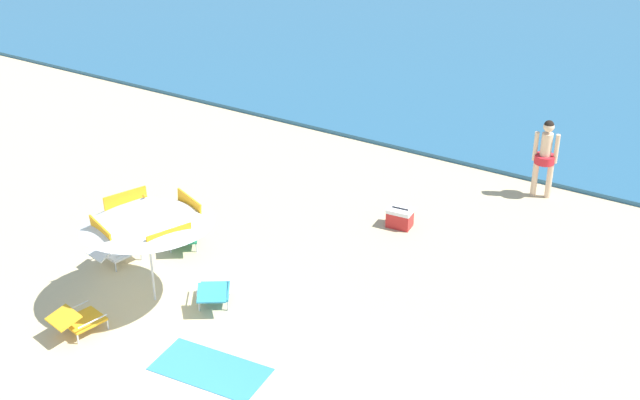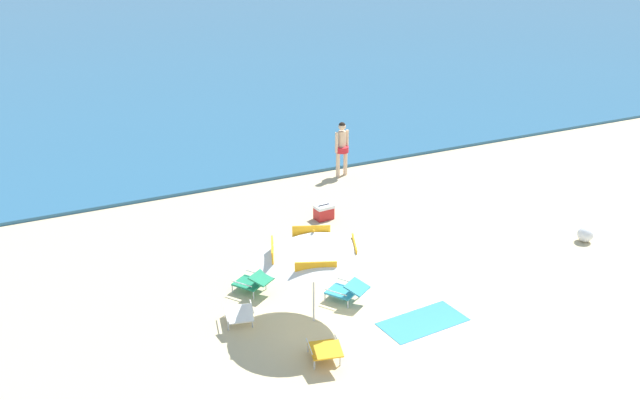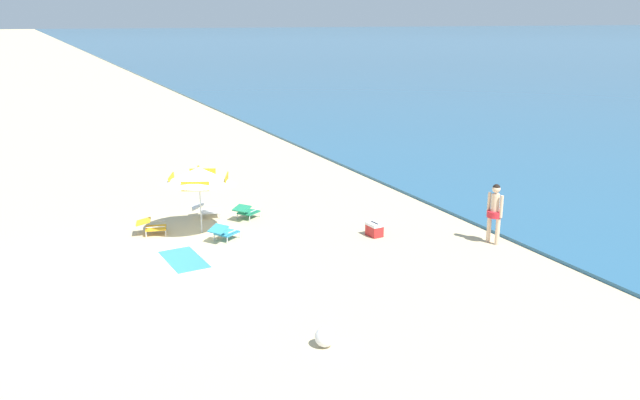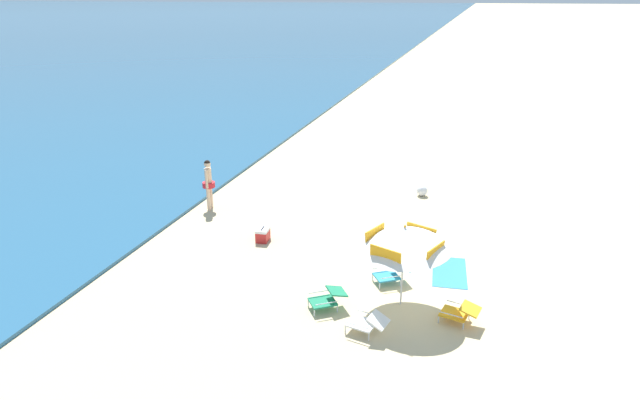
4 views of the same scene
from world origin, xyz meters
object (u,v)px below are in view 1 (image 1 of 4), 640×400
(lounge_chair_facing_sea, at_px, (114,251))
(beach_towel, at_px, (210,369))
(lounge_chair_spare_folded, at_px, (214,292))
(lounge_chair_under_umbrella, at_px, (184,236))
(lounge_chair_beside_umbrella, at_px, (77,319))
(person_standing_near_shore, at_px, (545,153))
(beach_umbrella_striped_main, at_px, (146,211))
(cooler_box, at_px, (400,218))

(lounge_chair_facing_sea, distance_m, beach_towel, 3.78)
(lounge_chair_spare_folded, bearing_deg, lounge_chair_under_umbrella, 143.21)
(lounge_chair_beside_umbrella, xyz_separation_m, person_standing_near_shore, (4.93, 8.72, 0.73))
(lounge_chair_spare_folded, relative_size, person_standing_near_shore, 0.57)
(lounge_chair_beside_umbrella, relative_size, lounge_chair_spare_folded, 0.94)
(beach_umbrella_striped_main, xyz_separation_m, cooler_box, (2.50, 4.56, -1.56))
(beach_umbrella_striped_main, bearing_deg, lounge_chair_facing_sea, 159.55)
(lounge_chair_facing_sea, xyz_separation_m, lounge_chair_spare_folded, (2.42, -0.13, 0.00))
(lounge_chair_beside_umbrella, relative_size, beach_towel, 0.53)
(lounge_chair_under_umbrella, height_order, beach_towel, lounge_chair_under_umbrella)
(lounge_chair_under_umbrella, bearing_deg, cooler_box, 42.49)
(lounge_chair_facing_sea, bearing_deg, beach_umbrella_striped_main, -20.45)
(beach_umbrella_striped_main, height_order, beach_towel, beach_umbrella_striped_main)
(beach_umbrella_striped_main, relative_size, lounge_chair_facing_sea, 3.26)
(lounge_chair_beside_umbrella, bearing_deg, lounge_chair_under_umbrella, 94.58)
(lounge_chair_beside_umbrella, height_order, person_standing_near_shore, person_standing_near_shore)
(lounge_chair_under_umbrella, distance_m, lounge_chair_spare_folded, 2.09)
(lounge_chair_facing_sea, relative_size, lounge_chair_spare_folded, 0.97)
(beach_towel, bearing_deg, person_standing_near_shore, 73.36)
(beach_umbrella_striped_main, distance_m, lounge_chair_facing_sea, 2.13)
(lounge_chair_beside_umbrella, distance_m, lounge_chair_spare_folded, 2.30)
(lounge_chair_under_umbrella, xyz_separation_m, lounge_chair_beside_umbrella, (0.24, -3.05, 0.00))
(lounge_chair_under_umbrella, bearing_deg, lounge_chair_spare_folded, -36.79)
(cooler_box, bearing_deg, lounge_chair_under_umbrella, -137.51)
(lounge_chair_under_umbrella, distance_m, person_standing_near_shore, 7.71)
(lounge_chair_spare_folded, bearing_deg, lounge_chair_beside_umbrella, -128.39)
(lounge_chair_beside_umbrella, height_order, lounge_chair_facing_sea, lounge_chair_facing_sea)
(lounge_chair_under_umbrella, relative_size, lounge_chair_facing_sea, 1.02)
(person_standing_near_shore, distance_m, cooler_box, 3.50)
(person_standing_near_shore, bearing_deg, cooler_box, -125.91)
(cooler_box, bearing_deg, beach_umbrella_striped_main, -118.73)
(lounge_chair_facing_sea, height_order, lounge_chair_spare_folded, lounge_chair_facing_sea)
(lounge_chair_under_umbrella, bearing_deg, lounge_chair_facing_sea, -123.85)
(lounge_chair_under_umbrella, xyz_separation_m, lounge_chair_facing_sea, (-0.75, -1.12, -0.00))
(beach_umbrella_striped_main, relative_size, lounge_chair_beside_umbrella, 3.36)
(lounge_chair_spare_folded, xyz_separation_m, cooler_box, (1.50, 4.16, -0.07))
(beach_towel, bearing_deg, lounge_chair_facing_sea, 155.49)
(person_standing_near_shore, bearing_deg, lounge_chair_beside_umbrella, -119.48)
(beach_umbrella_striped_main, distance_m, person_standing_near_shore, 8.62)
(lounge_chair_spare_folded, relative_size, beach_towel, 0.56)
(lounge_chair_beside_umbrella, distance_m, person_standing_near_shore, 10.04)
(beach_umbrella_striped_main, relative_size, cooler_box, 6.09)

